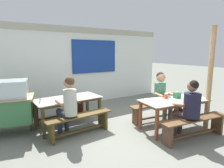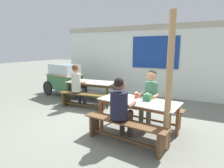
# 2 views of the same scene
# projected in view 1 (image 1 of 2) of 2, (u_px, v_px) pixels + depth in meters

# --- Properties ---
(ground_plane) EXTENTS (40.00, 40.00, 0.00)m
(ground_plane) POSITION_uv_depth(u_px,v_px,m) (129.00, 130.00, 4.46)
(ground_plane) COLOR slate
(backdrop_wall) EXTENTS (6.75, 0.23, 2.67)m
(backdrop_wall) POSITION_uv_depth(u_px,v_px,m) (81.00, 64.00, 6.60)
(backdrop_wall) COLOR silver
(backdrop_wall) RESTS_ON ground_plane
(dining_table_far) EXTENTS (1.62, 0.87, 0.73)m
(dining_table_far) POSITION_uv_depth(u_px,v_px,m) (68.00, 101.00, 4.58)
(dining_table_far) COLOR #BFAEA4
(dining_table_far) RESTS_ON ground_plane
(dining_table_near) EXTENTS (1.74, 0.95, 0.73)m
(dining_table_near) POSITION_uv_depth(u_px,v_px,m) (175.00, 102.00, 4.45)
(dining_table_near) COLOR beige
(dining_table_near) RESTS_ON ground_plane
(bench_far_back) EXTENTS (1.51, 0.43, 0.47)m
(bench_far_back) POSITION_uv_depth(u_px,v_px,m) (60.00, 109.00, 5.12)
(bench_far_back) COLOR #542C17
(bench_far_back) RESTS_ON ground_plane
(bench_far_front) EXTENTS (1.53, 0.42, 0.47)m
(bench_far_front) POSITION_uv_depth(u_px,v_px,m) (80.00, 121.00, 4.15)
(bench_far_front) COLOR #503F1D
(bench_far_front) RESTS_ON ground_plane
(bench_near_back) EXTENTS (1.66, 0.51, 0.47)m
(bench_near_back) POSITION_uv_depth(u_px,v_px,m) (158.00, 109.00, 5.05)
(bench_near_back) COLOR brown
(bench_near_back) RESTS_ON ground_plane
(bench_near_front) EXTENTS (1.70, 0.53, 0.47)m
(bench_near_front) POSITION_uv_depth(u_px,v_px,m) (194.00, 125.00, 3.96)
(bench_near_front) COLOR brown
(bench_near_front) RESTS_ON ground_plane
(person_near_front) EXTENTS (0.46, 0.57, 1.28)m
(person_near_front) POSITION_uv_depth(u_px,v_px,m) (189.00, 106.00, 3.90)
(person_near_front) COLOR #40322E
(person_near_front) RESTS_ON ground_plane
(person_left_back_turned) EXTENTS (0.43, 0.58, 1.34)m
(person_left_back_turned) POSITION_uv_depth(u_px,v_px,m) (68.00, 103.00, 4.02)
(person_left_back_turned) COLOR #323647
(person_left_back_turned) RESTS_ON ground_plane
(person_right_near_table) EXTENTS (0.44, 0.54, 1.32)m
(person_right_near_table) POSITION_uv_depth(u_px,v_px,m) (162.00, 93.00, 4.92)
(person_right_near_table) COLOR #625F54
(person_right_near_table) RESTS_ON ground_plane
(tissue_box) EXTENTS (0.16, 0.12, 0.16)m
(tissue_box) POSITION_uv_depth(u_px,v_px,m) (177.00, 95.00, 4.57)
(tissue_box) COLOR #327B4F
(tissue_box) RESTS_ON dining_table_near
(condiment_jar) EXTENTS (0.09, 0.09, 0.13)m
(condiment_jar) POSITION_uv_depth(u_px,v_px,m) (166.00, 96.00, 4.52)
(condiment_jar) COLOR #DF4434
(condiment_jar) RESTS_ON dining_table_near
(soup_bowl) EXTENTS (0.12, 0.12, 0.04)m
(soup_bowl) POSITION_uv_depth(u_px,v_px,m) (74.00, 96.00, 4.66)
(soup_bowl) COLOR silver
(soup_bowl) RESTS_ON dining_table_far
(wooden_support_post) EXTENTS (0.11, 0.11, 2.43)m
(wooden_support_post) POSITION_uv_depth(u_px,v_px,m) (210.00, 79.00, 4.35)
(wooden_support_post) COLOR tan
(wooden_support_post) RESTS_ON ground_plane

